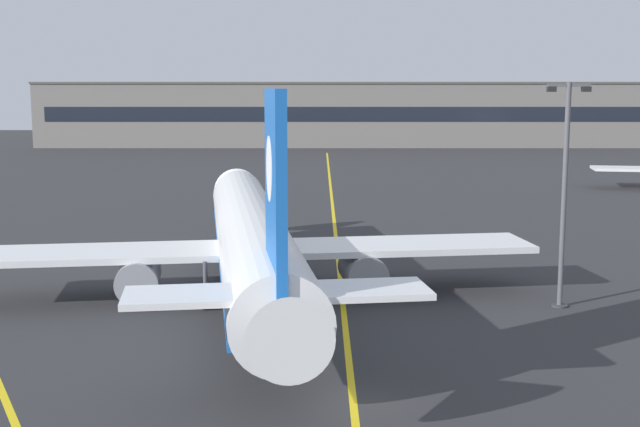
# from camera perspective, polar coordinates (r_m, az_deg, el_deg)

# --- Properties ---
(ground_plane) EXTENTS (400.00, 400.00, 0.00)m
(ground_plane) POSITION_cam_1_polar(r_m,az_deg,el_deg) (32.01, 2.23, -12.83)
(ground_plane) COLOR #2D2D30
(taxiway_centreline) EXTENTS (0.36, 180.00, 0.01)m
(taxiway_centreline) POSITION_cam_1_polar(r_m,az_deg,el_deg) (60.92, 1.11, -2.45)
(taxiway_centreline) COLOR yellow
(taxiway_centreline) RESTS_ON ground
(airliner_foreground) EXTENTS (32.36, 41.45, 11.65)m
(airliner_foreground) POSITION_cam_1_polar(r_m,az_deg,el_deg) (46.34, -4.72, -1.77)
(airliner_foreground) COLOR white
(airliner_foreground) RESTS_ON ground
(apron_lamp_post) EXTENTS (2.24, 0.90, 11.94)m
(apron_lamp_post) POSITION_cam_1_polar(r_m,az_deg,el_deg) (45.94, 16.26, 1.48)
(apron_lamp_post) COLOR #515156
(apron_lamp_post) RESTS_ON ground
(safety_cone_by_nose_gear) EXTENTS (0.44, 0.44, 0.55)m
(safety_cone_by_nose_gear) POSITION_cam_1_polar(r_m,az_deg,el_deg) (62.16, -1.66, -1.99)
(safety_cone_by_nose_gear) COLOR orange
(safety_cone_by_nose_gear) RESTS_ON ground
(terminal_building) EXTENTS (125.41, 12.40, 12.67)m
(terminal_building) POSITION_cam_1_polar(r_m,az_deg,el_deg) (167.52, 2.39, 6.78)
(terminal_building) COLOR slate
(terminal_building) RESTS_ON ground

